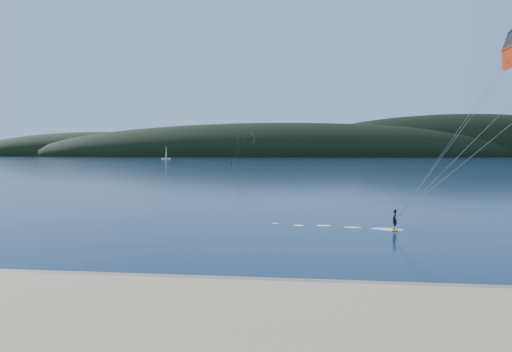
# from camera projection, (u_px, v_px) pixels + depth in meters

# --- Properties ---
(ground) EXTENTS (1800.00, 1800.00, 0.00)m
(ground) POSITION_uv_depth(u_px,v_px,m) (148.00, 318.00, 17.26)
(ground) COLOR #071C37
(ground) RESTS_ON ground
(wet_sand) EXTENTS (220.00, 2.50, 0.10)m
(wet_sand) POSITION_uv_depth(u_px,v_px,m) (181.00, 283.00, 21.72)
(wet_sand) COLOR #81674B
(wet_sand) RESTS_ON ground
(headland) EXTENTS (1200.00, 310.00, 140.00)m
(headland) POSITION_uv_depth(u_px,v_px,m) (304.00, 156.00, 756.56)
(headland) COLOR black
(headland) RESTS_ON ground
(kitesurfer_far) EXTENTS (13.08, 6.40, 15.34)m
(kitesurfer_far) POSITION_uv_depth(u_px,v_px,m) (246.00, 140.00, 221.30)
(kitesurfer_far) COLOR yellow
(kitesurfer_far) RESTS_ON ground
(sailboat) EXTENTS (9.34, 5.97, 13.21)m
(sailboat) POSITION_uv_depth(u_px,v_px,m) (166.00, 158.00, 434.74)
(sailboat) COLOR white
(sailboat) RESTS_ON ground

